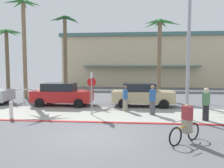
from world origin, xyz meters
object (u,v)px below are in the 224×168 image
bollard_0 (11,109)px  palm_tree_3 (160,40)px  cyclist_yellow_0 (186,124)px  palm_tree_2 (65,37)px  streetlight_curb (190,40)px  palm_tree_0 (7,43)px  palm_tree_1 (23,27)px  car_red_1 (62,94)px  car_tan_2 (142,94)px  pedestrian_0 (152,101)px  pedestrian_1 (206,106)px  pedestrian_2 (125,99)px  stop_sign_bike_lane (92,87)px

bollard_0 → palm_tree_3: palm_tree_3 is taller
cyclist_yellow_0 → palm_tree_2: bearing=124.1°
streetlight_curb → palm_tree_0: (-15.53, 9.08, 0.98)m
palm_tree_1 → car_red_1: 8.37m
car_tan_2 → palm_tree_1: bearing=161.5°
palm_tree_2 → palm_tree_3: 9.18m
car_red_1 → pedestrian_0: size_ratio=2.46×
pedestrian_0 → pedestrian_1: pedestrian_0 is taller
streetlight_curb → cyclist_yellow_0: 5.06m
palm_tree_1 → palm_tree_2: size_ratio=1.15×
pedestrian_0 → pedestrian_1: 2.94m
pedestrian_0 → pedestrian_2: pedestrian_0 is taller
stop_sign_bike_lane → palm_tree_3: palm_tree_3 is taller
pedestrian_1 → palm_tree_2: bearing=138.5°
stop_sign_bike_lane → palm_tree_0: palm_tree_0 is taller
streetlight_curb → palm_tree_2: (-9.55, 9.25, 1.59)m
pedestrian_1 → bollard_0: bearing=-177.9°
streetlight_curb → pedestrian_0: size_ratio=4.20×
bollard_0 → pedestrian_0: 8.09m
streetlight_curb → car_red_1: size_ratio=1.70×
stop_sign_bike_lane → car_red_1: (-2.79, 2.99, -0.81)m
streetlight_curb → pedestrian_0: streetlight_curb is taller
palm_tree_1 → pedestrian_0: 14.12m
car_red_1 → pedestrian_2: (4.74, -1.63, -0.09)m
streetlight_curb → pedestrian_1: 3.57m
bollard_0 → car_red_1: (1.53, 4.17, 0.35)m
cyclist_yellow_0 → pedestrian_2: (-2.46, 5.57, 0.08)m
palm_tree_1 → cyclist_yellow_0: 17.32m
cyclist_yellow_0 → pedestrian_1: size_ratio=0.85×
palm_tree_3 → pedestrian_1: 8.76m
palm_tree_3 → pedestrian_2: size_ratio=4.20×
stop_sign_bike_lane → car_red_1: size_ratio=0.58×
palm_tree_3 → bollard_0: bearing=-139.4°
stop_sign_bike_lane → cyclist_yellow_0: bearing=-43.6°
bollard_0 → palm_tree_1: (-3.26, 8.00, 6.05)m
bollard_0 → pedestrian_2: size_ratio=0.59×
palm_tree_0 → car_red_1: size_ratio=1.53×
streetlight_curb → cyclist_yellow_0: (-0.96, -3.44, -3.58)m
palm_tree_2 → streetlight_curb: bearing=-44.1°
car_tan_2 → pedestrian_0: bearing=-80.2°
pedestrian_0 → car_tan_2: bearing=99.8°
stop_sign_bike_lane → palm_tree_3: (4.79, 6.64, 3.57)m
palm_tree_0 → palm_tree_2: bearing=1.6°
palm_tree_0 → stop_sign_bike_lane: bearing=-39.3°
bollard_0 → pedestrian_2: bearing=22.1°
stop_sign_bike_lane → bollard_0: 4.63m
car_red_1 → pedestrian_1: 9.83m
palm_tree_2 → car_tan_2: 10.28m
palm_tree_0 → pedestrian_1: palm_tree_0 is taller
palm_tree_1 → palm_tree_3: 12.44m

